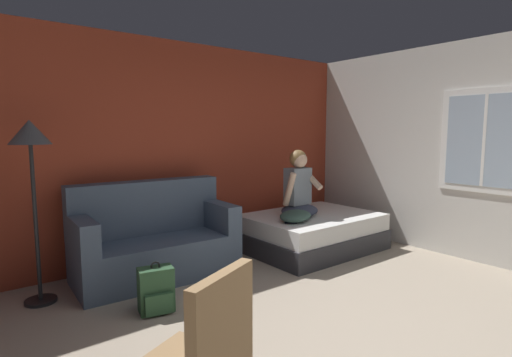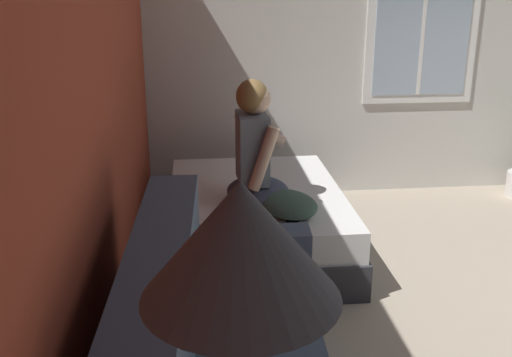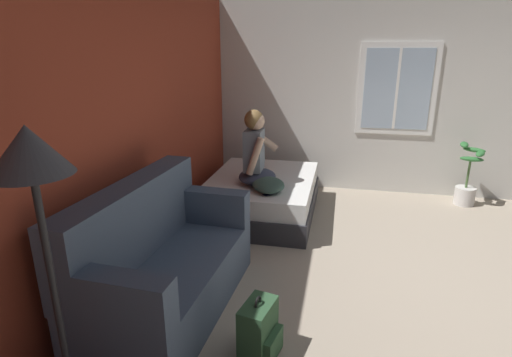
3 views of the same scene
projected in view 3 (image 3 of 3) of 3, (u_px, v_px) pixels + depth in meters
The scene contains 11 objects.
ground_plane at pixel (468, 307), 3.25m from camera, with size 40.00×40.00×0.00m, color tan.
wall_back_accent at pixel (118, 129), 3.44m from camera, with size 10.57×0.16×2.70m, color #993823.
wall_side_with_window at pixel (425, 99), 5.50m from camera, with size 0.19×7.21×2.70m.
bed at pixel (262, 196), 5.06m from camera, with size 1.75×1.31×0.48m.
couch at pixel (162, 264), 3.14m from camera, with size 1.74×0.90×1.04m.
person_seated at pixel (256, 154), 4.67m from camera, with size 0.53×0.46×0.88m.
backpack at pixel (259, 331), 2.69m from camera, with size 0.33×0.28×0.46m.
throw_pillow at pixel (268, 185), 4.50m from camera, with size 0.48×0.36×0.14m, color #385147.
cell_phone at pixel (269, 194), 4.41m from camera, with size 0.07×0.14×0.01m, color black.
floor_lamp at pixel (35, 185), 1.76m from camera, with size 0.36×0.36×1.70m.
potted_plant at pixel (467, 183), 5.33m from camera, with size 0.39×0.37×0.85m.
Camera 3 is at (-3.07, 1.10, 2.00)m, focal length 28.00 mm.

